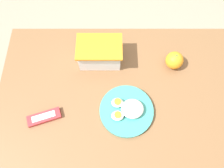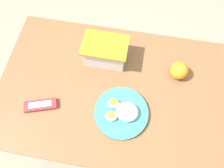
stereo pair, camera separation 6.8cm
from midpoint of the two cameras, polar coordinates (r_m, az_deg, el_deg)
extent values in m
plane|color=gray|center=(1.64, 0.30, -11.47)|extent=(10.00, 10.00, 0.00)
cube|color=brown|center=(0.96, 0.51, -1.97)|extent=(1.07, 0.65, 0.03)
cylinder|color=brown|center=(1.34, -21.63, -18.63)|extent=(0.06, 0.06, 0.70)
cylinder|color=brown|center=(1.35, 22.39, -18.41)|extent=(0.06, 0.06, 0.70)
cylinder|color=brown|center=(1.48, -18.55, 2.31)|extent=(0.06, 0.06, 0.70)
cylinder|color=brown|center=(1.48, 19.10, 2.40)|extent=(0.06, 0.06, 0.70)
cube|color=white|center=(0.97, -5.33, 7.77)|extent=(0.18, 0.12, 0.10)
cube|color=#CCBC84|center=(0.99, -5.23, 7.12)|extent=(0.16, 0.11, 0.06)
cube|color=orange|center=(0.93, -5.62, 9.53)|extent=(0.19, 0.13, 0.01)
ellipsoid|color=gray|center=(0.97, -5.37, 7.07)|extent=(0.06, 0.05, 0.03)
sphere|color=orange|center=(0.99, 14.02, 5.92)|extent=(0.08, 0.08, 0.08)
cylinder|color=#4C662D|center=(0.96, 14.51, 7.03)|extent=(0.01, 0.01, 0.00)
cylinder|color=teal|center=(0.90, 1.56, -7.17)|extent=(0.22, 0.22, 0.02)
ellipsoid|color=white|center=(0.88, 3.08, -6.64)|extent=(0.09, 0.08, 0.04)
ellipsoid|color=white|center=(0.87, -0.84, -8.48)|extent=(0.05, 0.04, 0.02)
cylinder|color=#F4A823|center=(0.86, -0.85, -8.23)|extent=(0.03, 0.03, 0.01)
ellipsoid|color=white|center=(0.89, -0.83, -5.10)|extent=(0.05, 0.04, 0.02)
cylinder|color=#F4A823|center=(0.88, -0.84, -4.79)|extent=(0.03, 0.03, 0.01)
cube|color=#B7282D|center=(0.95, -19.36, -8.41)|extent=(0.14, 0.08, 0.02)
cube|color=white|center=(0.94, -19.55, -8.23)|extent=(0.10, 0.05, 0.00)
camera|label=1|loc=(0.03, -92.13, -4.72)|focal=35.00mm
camera|label=2|loc=(0.03, 87.87, 4.72)|focal=35.00mm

